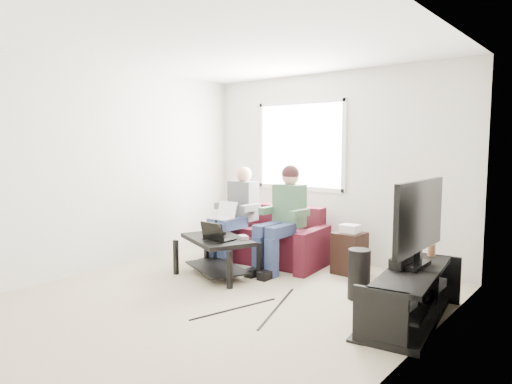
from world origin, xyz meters
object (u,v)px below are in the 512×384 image
coffee_table (217,248)px  subwoofer (359,274)px  tv (419,218)px  end_table (349,252)px  tv_stand (413,298)px  sofa (270,240)px

coffee_table → subwoofer: size_ratio=2.12×
coffee_table → tv: bearing=4.4°
coffee_table → subwoofer: bearing=11.3°
end_table → tv_stand: bearing=-41.6°
tv_stand → subwoofer: size_ratio=2.88×
sofa → tv_stand: 2.52m
subwoofer → end_table: bearing=123.5°
tv → subwoofer: bearing=166.2°
sofa → tv: bearing=-19.4°
sofa → end_table: size_ratio=2.74×
sofa → tv: tv is taller
coffee_table → subwoofer: (1.73, 0.35, -0.09)m
sofa → subwoofer: sofa is taller
coffee_table → tv: size_ratio=1.02×
sofa → tv_stand: sofa is taller
end_table → subwoofer: bearing=-56.5°
sofa → end_table: (1.15, 0.14, -0.01)m
tv → end_table: 1.67m
tv → end_table: tv is taller
sofa → coffee_table: (-0.05, -1.01, 0.07)m
subwoofer → end_table: 0.96m
sofa → coffee_table: sofa is taller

